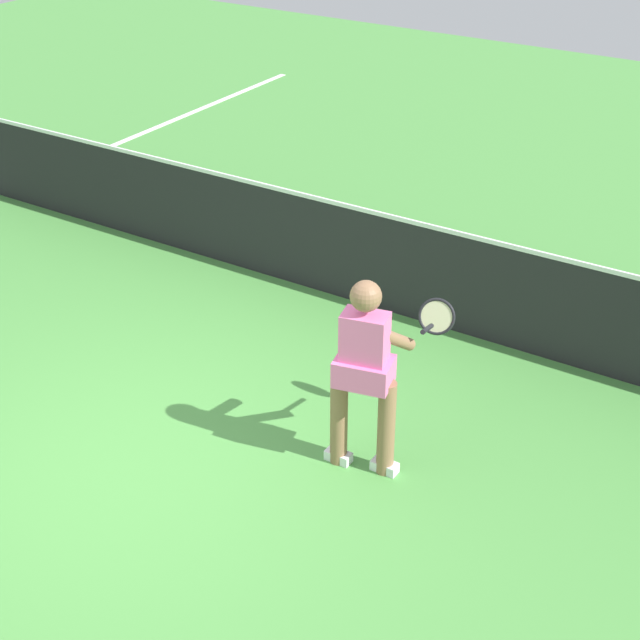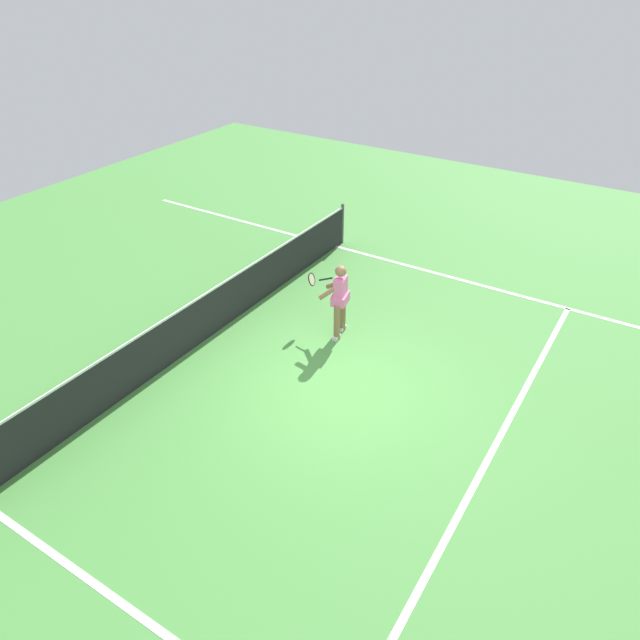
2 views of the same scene
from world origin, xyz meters
name	(u,v)px [view 2 (image 2 of 2)]	position (x,y,z in m)	size (l,w,h in m)	color
ground_plane	(343,388)	(0.00, 0.00, 0.00)	(26.84, 26.84, 0.00)	#4C9342
service_line_marking	(494,447)	(0.00, -2.77, 0.00)	(9.91, 0.10, 0.01)	white
sideline_left_marking	(132,611)	(-4.95, 0.00, 0.00)	(0.10, 18.65, 0.01)	white
sideline_right_marking	(448,276)	(4.95, 0.00, 0.00)	(0.10, 18.65, 0.01)	white
court_net	(208,315)	(0.00, 3.10, 0.50)	(10.59, 0.08, 1.08)	#4C4C51
tennis_player	(339,298)	(1.45, 0.96, 0.85)	(0.69, 1.05, 1.55)	#8C6647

